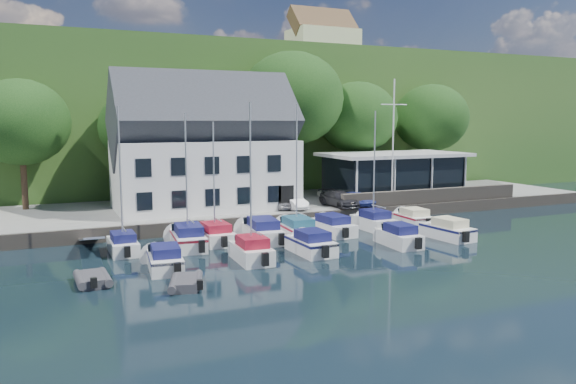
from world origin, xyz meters
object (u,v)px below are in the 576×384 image
Objects in this scene: boat_r1_2 at (214,179)px; boat_r1_6 at (374,169)px; flagpole at (393,142)px; car_white at (294,201)px; boat_r2_2 at (311,242)px; car_silver at (279,202)px; boat_r2_0 at (165,257)px; boat_r2_3 at (398,234)px; boat_r1_4 at (297,175)px; boat_r1_7 at (413,216)px; boat_r1_1 at (186,175)px; car_dgrey at (339,199)px; boat_r2_1 at (251,183)px; boat_r1_0 at (121,187)px; boat_r1_5 at (331,224)px; car_blue at (356,198)px; club_pavilion at (393,175)px; harbor_building at (204,155)px; dinghy_1 at (186,281)px; boat_r2_4 at (447,228)px; dinghy_0 at (92,277)px; boat_r1_3 at (262,229)px.

boat_r1_2 is 12.20m from boat_r1_6.
car_white is at bearing 172.70° from flagpole.
boat_r1_2 reaches higher than boat_r2_2.
car_silver is 0.37× the size of boat_r1_2.
boat_r2_0 is 15.15m from boat_r2_3.
boat_r1_7 is at bearing 6.01° from boat_r1_4.
boat_r1_7 is at bearing 7.43° from boat_r1_1.
car_silver is 0.72× the size of car_dgrey.
boat_r1_2 is at bearing 155.26° from boat_r2_3.
flagpole is at bearing 20.03° from boat_r1_1.
flagpole is at bearing -11.58° from car_dgrey.
boat_r2_1 is at bearing -132.56° from boat_r1_4.
flagpole reaches higher than boat_r1_7.
boat_r1_5 is at bearing -0.09° from boat_r1_0.
car_blue is 17.19m from boat_r2_1.
club_pavilion is at bearing 27.68° from boat_r1_1.
car_dgrey is at bearing -20.13° from harbor_building.
harbor_building is 8.95m from boat_r1_2.
boat_r2_1 reaches higher than dinghy_1.
boat_r2_1 is at bearing 53.88° from dinghy_1.
boat_r2_1 is 3.35× the size of dinghy_1.
boat_r2_1 is at bearing -94.81° from harbor_building.
boat_r1_5 is (0.32, -5.83, -0.88)m from car_white.
boat_r1_4 is 7.26m from boat_r2_1.
boat_r2_3 is at bearing -123.12° from club_pavilion.
harbor_building is 2.89× the size of boat_r1_7.
car_white is (1.13, -0.44, 0.05)m from car_silver.
boat_r1_0 reaches higher than boat_r2_4.
boat_r1_6 reaches higher than dinghy_0.
club_pavilion reaches higher than car_silver.
car_blue is at bearing -17.40° from harbor_building.
boat_r1_5 is at bearing 6.51° from boat_r1_1.
boat_r2_1 is 5.58m from boat_r2_2.
boat_r1_5 is 1.14× the size of boat_r2_0.
boat_r1_0 is at bearing -176.58° from boat_r1_1.
boat_r2_2 is 6.18m from boat_r2_3.
harbor_building is at bearing 54.85° from dinghy_0.
car_blue is 12.00m from boat_r1_3.
club_pavilion is at bearing 34.30° from boat_r1_3.
boat_r1_0 reaches higher than car_white.
boat_r1_2 is 9.23m from boat_r1_5.
boat_r2_1 reaches higher than car_blue.
boat_r1_0 is 22.23m from boat_r1_7.
boat_r1_0 reaches higher than car_blue.
club_pavilion reaches higher than car_white.
boat_r2_1 is (-5.21, -5.05, 0.19)m from boat_r1_4.
boat_r1_6 reaches higher than dinghy_1.
boat_r2_2 is 12.94m from dinghy_0.
boat_r1_2 is 7.82m from boat_r2_0.
boat_r2_0 is (-18.24, -10.29, -0.91)m from car_blue.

